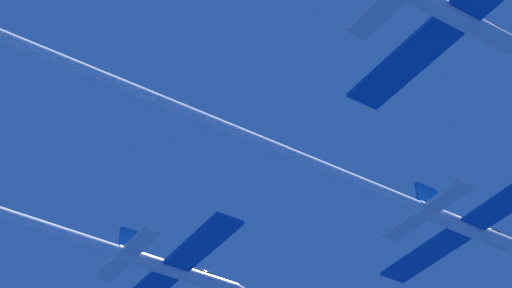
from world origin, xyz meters
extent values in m
cylinder|color=silver|center=(-0.27, 0.01, 0.64)|extent=(1.35, 12.30, 1.35)
ellipsoid|color=black|center=(-0.27, 2.72, 1.21)|extent=(0.95, 2.46, 0.68)
cube|color=#0F51B2|center=(-5.63, -0.60, 0.64)|extent=(9.35, 2.71, 0.30)
cube|color=#0F51B2|center=(-0.27, -4.91, 2.30)|extent=(0.35, 2.21, 1.97)
cube|color=silver|center=(-3.06, -5.16, 0.64)|extent=(4.21, 1.62, 0.30)
cube|color=silver|center=(2.51, -5.16, 0.64)|extent=(4.21, 1.62, 0.30)
cylinder|color=white|center=(-0.27, -35.70, 0.64)|extent=(1.22, 59.13, 1.22)
cylinder|color=silver|center=(-19.57, -17.98, 0.29)|extent=(1.35, 12.30, 1.35)
ellipsoid|color=black|center=(-19.57, -15.27, 0.86)|extent=(0.95, 2.46, 0.68)
cube|color=#0F51B2|center=(-14.22, -18.59, 0.29)|extent=(9.35, 2.71, 0.30)
cube|color=#0F51B2|center=(-19.57, -22.90, 1.95)|extent=(0.35, 2.21, 1.97)
cube|color=silver|center=(-22.35, -23.14, 0.29)|extent=(4.21, 1.62, 0.30)
cube|color=silver|center=(-16.79, -23.14, 0.29)|extent=(4.21, 1.62, 0.30)
cylinder|color=silver|center=(17.88, -17.84, 0.55)|extent=(1.35, 12.30, 1.35)
ellipsoid|color=black|center=(17.88, -15.13, 1.12)|extent=(0.95, 2.46, 0.68)
cube|color=#0F51B2|center=(12.53, -18.45, 0.55)|extent=(9.35, 2.71, 0.30)
cube|color=silver|center=(15.10, -23.01, 0.55)|extent=(4.21, 1.62, 0.30)
camera|label=1|loc=(46.96, -53.08, -44.03)|focal=66.89mm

